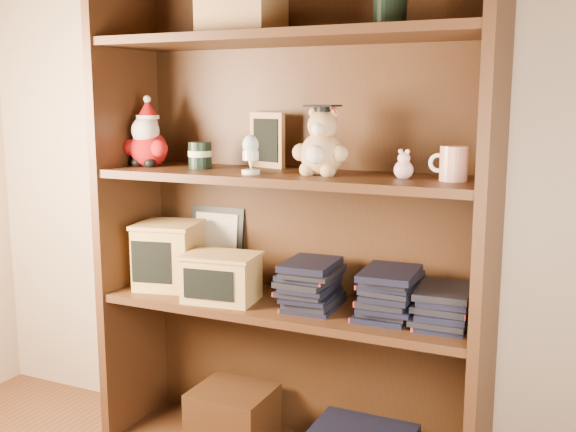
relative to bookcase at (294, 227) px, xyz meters
name	(u,v)px	position (x,y,z in m)	size (l,w,h in m)	color
bookcase	(294,227)	(0.00, 0.00, 0.00)	(1.20, 0.35, 1.60)	#412412
shelf_lower	(288,307)	(0.00, -0.05, -0.24)	(1.14, 0.33, 0.02)	#412412
shelf_upper	(288,177)	(0.00, -0.05, 0.16)	(1.14, 0.33, 0.02)	#412412
santa_plush	(147,140)	(-0.50, -0.06, 0.26)	(0.17, 0.12, 0.24)	#A50F0F
teachers_tin	(200,155)	(-0.30, -0.05, 0.21)	(0.07, 0.07, 0.08)	black
chalkboard_plaque	(267,141)	(-0.12, 0.06, 0.26)	(0.13, 0.09, 0.17)	#9E7547
egg_cup	(251,153)	(-0.08, -0.13, 0.23)	(0.05, 0.05, 0.11)	white
grad_teddy_bear	(322,148)	(0.11, -0.06, 0.25)	(0.17, 0.15, 0.21)	tan
pink_figurine	(404,167)	(0.35, -0.05, 0.20)	(0.05, 0.05, 0.08)	beige
teacher_mug	(453,164)	(0.49, -0.05, 0.22)	(0.10, 0.07, 0.09)	silver
certificate_frame	(217,244)	(-0.33, 0.09, -0.10)	(0.20, 0.05, 0.25)	black
treats_box	(169,255)	(-0.43, -0.05, -0.12)	(0.24, 0.24, 0.21)	tan
pencils_box	(221,277)	(-0.19, -0.12, -0.15)	(0.24, 0.19, 0.15)	tan
book_stack_left	(311,283)	(0.08, -0.05, -0.16)	(0.14, 0.20, 0.14)	black
book_stack_mid	(389,292)	(0.32, -0.05, -0.16)	(0.14, 0.20, 0.14)	black
book_stack_right	(443,307)	(0.47, -0.05, -0.18)	(0.14, 0.20, 0.10)	black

